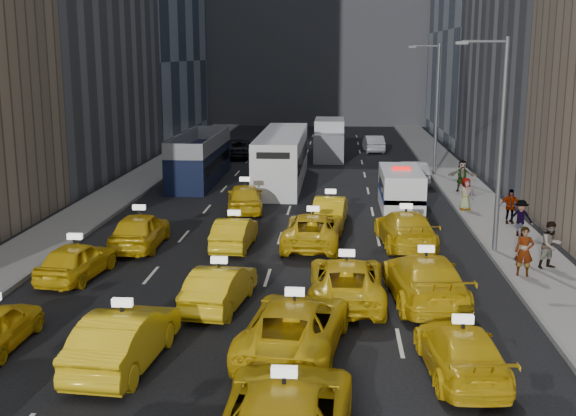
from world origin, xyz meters
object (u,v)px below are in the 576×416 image
at_px(nypd_van, 401,191).
at_px(pedestrian_0, 524,252).
at_px(double_decker, 200,158).
at_px(city_bus, 282,158).
at_px(box_truck, 329,140).

height_order(nypd_van, pedestrian_0, nypd_van).
relative_size(double_decker, city_bus, 0.83).
distance_m(nypd_van, pedestrian_0, 12.56).
height_order(double_decker, city_bus, city_bus).
relative_size(nypd_van, double_decker, 0.53).
xyz_separation_m(double_decker, pedestrian_0, (16.10, -20.17, -0.46)).
xyz_separation_m(nypd_van, pedestrian_0, (3.59, -12.04, 0.01)).
bearing_deg(box_truck, double_decker, -132.69).
bearing_deg(double_decker, pedestrian_0, -49.51).
relative_size(nypd_van, city_bus, 0.44).
height_order(nypd_van, box_truck, box_truck).
relative_size(double_decker, box_truck, 1.54).
distance_m(city_bus, box_truck, 12.03).
height_order(nypd_van, city_bus, city_bus).
bearing_deg(pedestrian_0, box_truck, 119.07).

